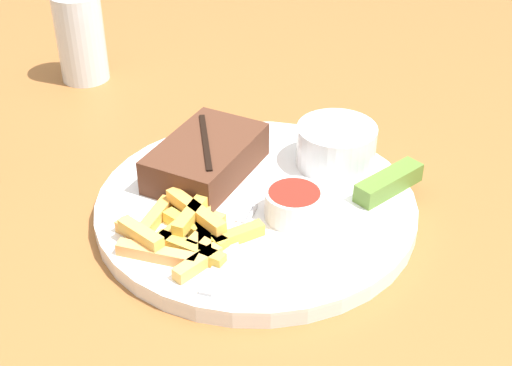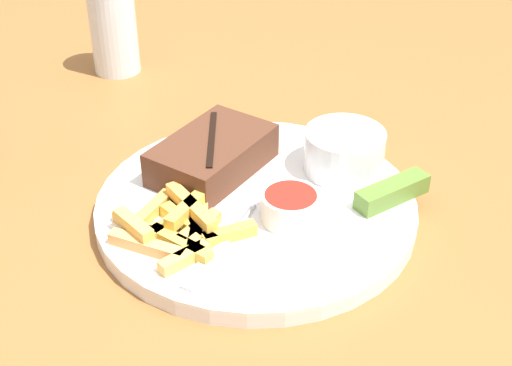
# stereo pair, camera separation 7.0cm
# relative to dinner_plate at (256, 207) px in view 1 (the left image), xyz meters

# --- Properties ---
(dining_table) EXTENTS (1.57, 1.65, 0.73)m
(dining_table) POSITION_rel_dinner_plate_xyz_m (0.00, 0.00, -0.06)
(dining_table) COLOR #935B2D
(dining_table) RESTS_ON ground_plane
(dinner_plate) EXTENTS (0.32, 0.32, 0.02)m
(dinner_plate) POSITION_rel_dinner_plate_xyz_m (0.00, 0.00, 0.00)
(dinner_plate) COLOR white
(dinner_plate) RESTS_ON dining_table
(steak_portion) EXTENTS (0.13, 0.09, 0.04)m
(steak_portion) POSITION_rel_dinner_plate_xyz_m (0.02, 0.07, 0.03)
(steak_portion) COLOR #512D1E
(steak_portion) RESTS_ON dinner_plate
(fries_pile) EXTENTS (0.12, 0.13, 0.02)m
(fries_pile) POSITION_rel_dinner_plate_xyz_m (-0.09, 0.03, 0.02)
(fries_pile) COLOR gold
(fries_pile) RESTS_ON dinner_plate
(coleslaw_cup) EXTENTS (0.08, 0.08, 0.05)m
(coleslaw_cup) POSITION_rel_dinner_plate_xyz_m (0.10, -0.04, 0.03)
(coleslaw_cup) COLOR white
(coleslaw_cup) RESTS_ON dinner_plate
(dipping_sauce_cup) EXTENTS (0.06, 0.06, 0.03)m
(dipping_sauce_cup) POSITION_rel_dinner_plate_xyz_m (-0.01, -0.05, 0.02)
(dipping_sauce_cup) COLOR silver
(dipping_sauce_cup) RESTS_ON dinner_plate
(pickle_spear) EXTENTS (0.09, 0.05, 0.02)m
(pickle_spear) POSITION_rel_dinner_plate_xyz_m (0.08, -0.11, 0.02)
(pickle_spear) COLOR #567A2D
(pickle_spear) RESTS_ON dinner_plate
(fork_utensil) EXTENTS (0.13, 0.04, 0.00)m
(fork_utensil) POSITION_rel_dinner_plate_xyz_m (-0.08, -0.02, 0.01)
(fork_utensil) COLOR #B7B7BC
(fork_utensil) RESTS_ON dinner_plate
(drinking_glass) EXTENTS (0.06, 0.06, 0.12)m
(drinking_glass) POSITION_rel_dinner_plate_xyz_m (0.16, 0.36, 0.05)
(drinking_glass) COLOR silver
(drinking_glass) RESTS_ON dining_table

